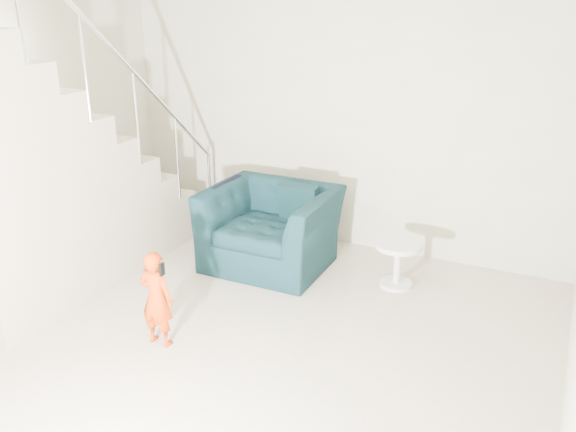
# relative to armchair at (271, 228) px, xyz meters

# --- Properties ---
(floor) EXTENTS (5.50, 5.50, 0.00)m
(floor) POSITION_rel_armchair_xyz_m (0.37, -1.88, -0.40)
(floor) COLOR tan
(floor) RESTS_ON ground
(back_wall) EXTENTS (5.00, 0.00, 5.00)m
(back_wall) POSITION_rel_armchair_xyz_m (0.37, 0.87, 0.95)
(back_wall) COLOR #A8A389
(back_wall) RESTS_ON floor
(armchair) EXTENTS (1.24, 1.09, 0.81)m
(armchair) POSITION_rel_armchair_xyz_m (0.00, 0.00, 0.00)
(armchair) COLOR black
(armchair) RESTS_ON floor
(toddler) EXTENTS (0.30, 0.20, 0.81)m
(toddler) POSITION_rel_armchair_xyz_m (-0.12, -1.73, 0.00)
(toddler) COLOR #A82A05
(toddler) RESTS_ON floor
(side_table) EXTENTS (0.45, 0.45, 0.45)m
(side_table) POSITION_rel_armchair_xyz_m (1.32, 0.08, -0.10)
(side_table) COLOR silver
(side_table) RESTS_ON floor
(staircase) EXTENTS (1.02, 3.03, 3.62)m
(staircase) POSITION_rel_armchair_xyz_m (-1.62, -1.33, 0.54)
(staircase) COLOR #ADA089
(staircase) RESTS_ON floor
(cushion) EXTENTS (0.43, 0.20, 0.42)m
(cushion) POSITION_rel_armchair_xyz_m (0.22, 0.21, 0.24)
(cushion) COLOR black
(cushion) RESTS_ON armchair
(throw) EXTENTS (0.05, 0.54, 0.60)m
(throw) POSITION_rel_armchair_xyz_m (-0.55, 0.06, 0.10)
(throw) COLOR black
(throw) RESTS_ON armchair
(phone) EXTENTS (0.02, 0.05, 0.10)m
(phone) POSITION_rel_armchair_xyz_m (-0.01, -1.78, 0.30)
(phone) COLOR black
(phone) RESTS_ON toddler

